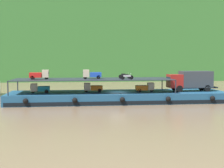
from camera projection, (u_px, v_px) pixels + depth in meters
ground_plane at (118, 102)px, 46.59m from camera, size 400.00×400.00×0.00m
hillside_far_bank at (94, 15)px, 103.33m from camera, size 125.97×31.73×38.12m
cargo_barge at (118, 97)px, 46.50m from camera, size 32.54×8.51×1.50m
covered_lorry at (191, 80)px, 47.45m from camera, size 7.92×2.52×3.10m
cargo_rack at (93, 79)px, 45.89m from camera, size 23.34×7.13×2.00m
mini_truck_lower_stern at (40, 88)px, 44.79m from camera, size 2.78×1.28×1.38m
mini_truck_lower_aft at (93, 87)px, 46.12m from camera, size 2.76×1.23×1.38m
mini_truck_lower_mid at (145, 87)px, 46.35m from camera, size 2.77×1.25×1.38m
mini_truck_upper_stern at (40, 75)px, 44.48m from camera, size 2.77×1.25×1.38m
mini_truck_upper_mid at (92, 74)px, 45.66m from camera, size 2.78×1.26×1.38m
motorcycle_upper_port at (127, 76)px, 44.28m from camera, size 1.90×0.55×0.87m
motorcycle_upper_centre at (125, 76)px, 46.41m from camera, size 1.90×0.55×0.87m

